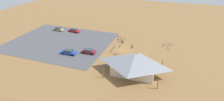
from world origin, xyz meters
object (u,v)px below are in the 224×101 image
at_px(bicycle_red_yard_right, 114,47).
at_px(bicycle_purple_mid_cluster, 164,45).
at_px(trash_bin, 123,42).
at_px(bicycle_black_by_bin, 119,37).
at_px(car_maroon_by_curb, 89,51).
at_px(bicycle_teal_yard_front, 120,46).
at_px(lot_sign, 118,41).
at_px(bicycle_silver_yard_left, 116,54).
at_px(bike_pavilion, 134,63).
at_px(bicycle_yellow_trailside, 123,39).
at_px(bicycle_orange_lone_east, 170,45).
at_px(car_blue_back_corner, 69,52).
at_px(bicycle_white_back_row, 168,48).
at_px(visitor_crossing_yard, 132,46).
at_px(bicycle_blue_lone_west, 120,41).
at_px(bicycle_green_edge_south, 111,51).
at_px(car_tan_near_entry, 58,29).
at_px(car_red_far_end, 74,30).

relative_size(bicycle_red_yard_right, bicycle_purple_mid_cluster, 1.17).
bearing_deg(bicycle_purple_mid_cluster, trash_bin, 9.88).
bearing_deg(trash_bin, bicycle_black_by_bin, -58.02).
xyz_separation_m(bicycle_red_yard_right, bicycle_purple_mid_cluster, (-15.31, -7.24, 0.04)).
bearing_deg(car_maroon_by_curb, bicycle_teal_yard_front, -135.24).
height_order(lot_sign, bicycle_silver_yard_left, lot_sign).
bearing_deg(bike_pavilion, bicycle_yellow_trailside, -66.57).
relative_size(bicycle_orange_lone_east, car_blue_back_corner, 0.35).
height_order(bicycle_white_back_row, visitor_crossing_yard, visitor_crossing_yard).
distance_m(bicycle_orange_lone_east, bicycle_blue_lone_west, 17.14).
xyz_separation_m(lot_sign, car_blue_back_corner, (12.12, 11.75, -0.64)).
height_order(car_blue_back_corner, visitor_crossing_yard, visitor_crossing_yard).
relative_size(trash_bin, lot_sign, 0.41).
bearing_deg(bicycle_black_by_bin, bicycle_teal_yard_front, 108.87).
xyz_separation_m(bicycle_orange_lone_east, bicycle_purple_mid_cluster, (1.84, 0.86, 0.01)).
bearing_deg(bicycle_black_by_bin, bicycle_silver_yard_left, 103.32).
distance_m(trash_bin, bicycle_green_edge_south, 7.86).
distance_m(lot_sign, bicycle_teal_yard_front, 2.15).
bearing_deg(bicycle_black_by_bin, lot_sign, 103.73).
height_order(car_tan_near_entry, visitor_crossing_yard, visitor_crossing_yard).
xyz_separation_m(bicycle_purple_mid_cluster, bicycle_green_edge_south, (15.21, 10.16, -0.02)).
height_order(bicycle_black_by_bin, bicycle_blue_lone_west, bicycle_black_by_bin).
bearing_deg(car_maroon_by_curb, bicycle_blue_lone_west, -118.13).
bearing_deg(car_red_far_end, car_blue_back_corner, 114.78).
relative_size(bike_pavilion, bicycle_orange_lone_east, 8.01).
relative_size(bicycle_black_by_bin, car_tan_near_entry, 0.37).
height_order(lot_sign, bicycle_orange_lone_east, lot_sign).
height_order(bicycle_white_back_row, bicycle_blue_lone_west, bicycle_white_back_row).
height_order(bicycle_teal_yard_front, car_tan_near_entry, car_tan_near_entry).
bearing_deg(car_tan_near_entry, bicycle_black_by_bin, -178.07).
xyz_separation_m(trash_bin, bicycle_white_back_row, (-15.31, -0.17, -0.09)).
xyz_separation_m(bicycle_teal_yard_front, visitor_crossing_yard, (-4.00, -0.46, 0.50)).
height_order(bicycle_white_back_row, bicycle_green_edge_south, bicycle_green_edge_south).
bearing_deg(car_blue_back_corner, bike_pavilion, 170.61).
xyz_separation_m(bicycle_white_back_row, car_tan_near_entry, (43.47, -2.93, 0.34)).
distance_m(bicycle_teal_yard_front, bicycle_red_yard_right, 2.04).
xyz_separation_m(bicycle_orange_lone_east, bicycle_blue_lone_west, (16.96, 2.47, -0.01)).
xyz_separation_m(bicycle_silver_yard_left, bicycle_green_edge_south, (1.96, -1.31, 0.02)).
bearing_deg(car_red_far_end, bicycle_silver_yard_left, 149.42).
distance_m(bicycle_teal_yard_front, car_tan_near_entry, 28.98).
relative_size(trash_bin, car_blue_back_corner, 0.19).
relative_size(lot_sign, bicycle_teal_yard_front, 1.25).
xyz_separation_m(lot_sign, bicycle_white_back_row, (-16.34, -2.10, -1.05)).
relative_size(bike_pavilion, visitor_crossing_yard, 8.14).
xyz_separation_m(bicycle_purple_mid_cluster, car_tan_near_entry, (42.01, -0.68, 0.31)).
bearing_deg(bicycle_green_edge_south, car_red_far_end, -30.26).
height_order(bicycle_purple_mid_cluster, bicycle_silver_yard_left, bicycle_purple_mid_cluster).
bearing_deg(visitor_crossing_yard, bicycle_red_yard_right, 18.26).
bearing_deg(bicycle_black_by_bin, car_red_far_end, 0.31).
distance_m(bicycle_black_by_bin, bicycle_blue_lone_west, 3.38).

